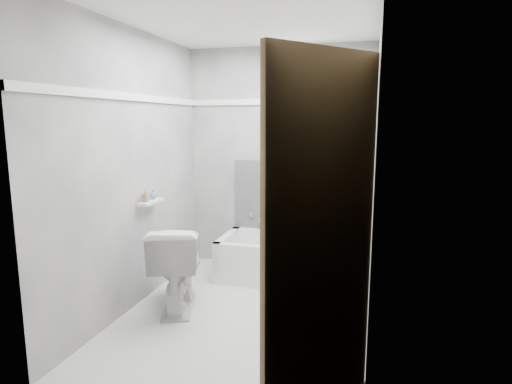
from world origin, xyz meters
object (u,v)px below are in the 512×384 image
(office_chair, at_px, (338,219))
(door, at_px, (367,258))
(bathtub, at_px, (292,259))
(toilet, at_px, (177,267))
(soap_bottle_b, at_px, (153,194))
(soap_bottle_a, at_px, (145,196))

(office_chair, xyz_separation_m, door, (0.31, -2.25, 0.35))
(bathtub, xyz_separation_m, office_chair, (0.44, 0.04, 0.44))
(toilet, relative_size, door, 0.38)
(office_chair, relative_size, soap_bottle_b, 12.52)
(door, bearing_deg, bathtub, 108.75)
(door, relative_size, soap_bottle_a, 16.85)
(bathtub, bearing_deg, soap_bottle_b, -148.53)
(office_chair, xyz_separation_m, soap_bottle_b, (-1.61, -0.76, 0.31))
(toilet, bearing_deg, office_chair, -161.62)
(soap_bottle_b, bearing_deg, door, -37.88)
(soap_bottle_b, bearing_deg, office_chair, 25.22)
(soap_bottle_b, bearing_deg, soap_bottle_a, -90.00)
(office_chair, xyz_separation_m, soap_bottle_a, (-1.61, -0.90, 0.32))
(toilet, height_order, soap_bottle_b, soap_bottle_b)
(bathtub, distance_m, office_chair, 0.63)
(office_chair, distance_m, soap_bottle_a, 1.87)
(office_chair, distance_m, toilet, 1.64)
(bathtub, relative_size, toilet, 1.99)
(office_chair, relative_size, soap_bottle_a, 8.93)
(toilet, distance_m, door, 2.14)
(door, bearing_deg, office_chair, 97.73)
(office_chair, distance_m, door, 2.30)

